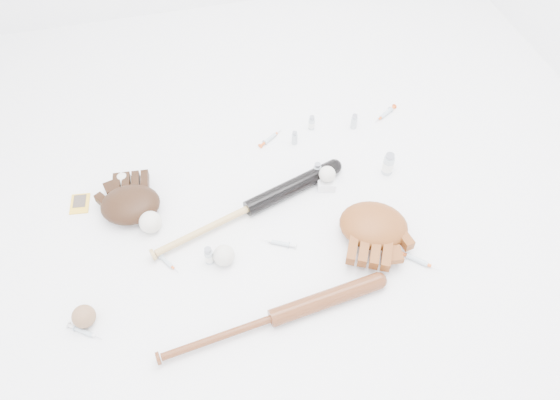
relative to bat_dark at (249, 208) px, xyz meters
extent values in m
plane|color=white|center=(0.08, -0.07, -0.03)|extent=(3.00, 3.00, 0.00)
cube|color=gold|center=(-0.62, 0.20, -0.03)|extent=(0.08, 0.10, 0.01)
cube|color=white|center=(0.32, 0.06, -0.01)|extent=(0.08, 0.08, 0.04)
sphere|color=silver|center=(0.32, 0.06, 0.04)|extent=(0.06, 0.06, 0.06)
sphere|color=silver|center=(-0.36, 0.02, 0.01)|extent=(0.08, 0.08, 0.08)
sphere|color=silver|center=(-0.44, 0.25, 0.00)|extent=(0.07, 0.07, 0.07)
sphere|color=silver|center=(-0.13, -0.19, 0.01)|extent=(0.08, 0.08, 0.08)
sphere|color=brown|center=(-0.61, -0.30, 0.01)|extent=(0.08, 0.08, 0.08)
cylinder|color=#B3BEC4|center=(0.36, 0.38, 0.00)|extent=(0.03, 0.03, 0.07)
cylinder|color=#B3BEC4|center=(0.53, 0.34, 0.00)|extent=(0.03, 0.03, 0.07)
cylinder|color=#B3BEC4|center=(0.30, 0.11, 0.01)|extent=(0.03, 0.03, 0.08)
cylinder|color=#B3BEC4|center=(0.58, 0.06, 0.02)|extent=(0.04, 0.04, 0.10)
cylinder|color=#B3BEC4|center=(-0.18, -0.18, 0.01)|extent=(0.03, 0.03, 0.08)
cylinder|color=#B3BEC4|center=(0.26, 0.31, 0.00)|extent=(0.02, 0.02, 0.06)
camera|label=1|loc=(-0.20, -1.24, 1.59)|focal=35.00mm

